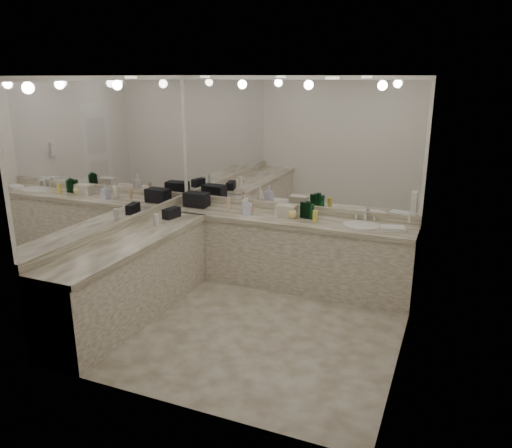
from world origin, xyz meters
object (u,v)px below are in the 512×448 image
at_px(sink, 362,226).
at_px(black_toiletry_bag, 197,200).
at_px(cream_cosmetic_case, 286,211).
at_px(soap_bottle_a, 245,204).
at_px(soap_bottle_b, 247,207).
at_px(wall_phone, 414,203).
at_px(hand_towel, 393,228).
at_px(soap_bottle_c, 292,212).

relative_size(sink, black_toiletry_bag, 1.38).
relative_size(cream_cosmetic_case, soap_bottle_a, 1.14).
relative_size(cream_cosmetic_case, soap_bottle_b, 1.16).
xyz_separation_m(black_toiletry_bag, soap_bottle_a, (0.71, -0.01, 0.02)).
distance_m(sink, wall_phone, 0.91).
bearing_deg(hand_towel, wall_phone, -61.77).
height_order(black_toiletry_bag, soap_bottle_c, black_toiletry_bag).
bearing_deg(soap_bottle_c, sink, 1.16).
relative_size(wall_phone, hand_towel, 0.90).
bearing_deg(soap_bottle_b, soap_bottle_c, 7.54).
bearing_deg(black_toiletry_bag, hand_towel, -1.85).
xyz_separation_m(wall_phone, black_toiletry_bag, (-2.84, 0.53, -0.36)).
relative_size(sink, hand_towel, 1.66).
distance_m(black_toiletry_bag, cream_cosmetic_case, 1.28).
xyz_separation_m(sink, cream_cosmetic_case, (-0.95, 0.02, 0.08)).
distance_m(hand_towel, soap_bottle_b, 1.80).
xyz_separation_m(soap_bottle_a, soap_bottle_b, (0.09, -0.11, -0.00)).
height_order(soap_bottle_a, soap_bottle_b, soap_bottle_a).
relative_size(sink, wall_phone, 1.83).
bearing_deg(hand_towel, sink, 171.51).
xyz_separation_m(sink, soap_bottle_a, (-1.52, 0.02, 0.12)).
height_order(wall_phone, soap_bottle_a, wall_phone).
relative_size(sink, cream_cosmetic_case, 1.74).
distance_m(black_toiletry_bag, soap_bottle_c, 1.37).
bearing_deg(hand_towel, soap_bottle_c, 178.26).
bearing_deg(soap_bottle_a, wall_phone, -13.69).
distance_m(sink, cream_cosmetic_case, 0.96).
bearing_deg(sink, soap_bottle_a, 179.34).
height_order(wall_phone, black_toiletry_bag, wall_phone).
bearing_deg(soap_bottle_b, sink, 3.72).
bearing_deg(sink, soap_bottle_b, -176.28).
relative_size(soap_bottle_a, soap_bottle_b, 1.02).
bearing_deg(hand_towel, soap_bottle_b, -178.77).
height_order(hand_towel, soap_bottle_b, soap_bottle_b).
relative_size(cream_cosmetic_case, hand_towel, 0.95).
xyz_separation_m(wall_phone, soap_bottle_b, (-2.04, 0.41, -0.34)).
distance_m(sink, hand_towel, 0.37).
relative_size(wall_phone, cream_cosmetic_case, 0.95).
height_order(wall_phone, soap_bottle_c, wall_phone).
relative_size(hand_towel, soap_bottle_c, 1.59).
relative_size(soap_bottle_b, soap_bottle_c, 1.31).
bearing_deg(soap_bottle_a, cream_cosmetic_case, 0.18).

